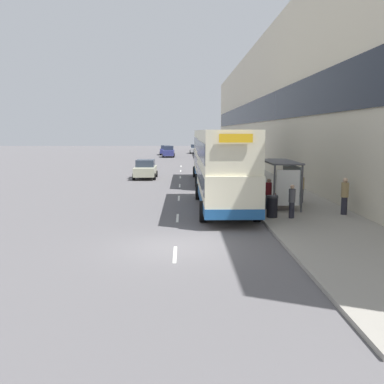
{
  "coord_description": "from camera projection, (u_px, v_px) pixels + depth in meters",
  "views": [
    {
      "loc": [
        0.31,
        -15.3,
        4.24
      ],
      "look_at": [
        0.9,
        14.69,
        -0.04
      ],
      "focal_mm": 40.0,
      "sensor_mm": 36.0,
      "label": 1
    }
  ],
  "objects": [
    {
      "name": "car_0",
      "position": [
        195.0,
        149.0,
        82.16
      ],
      "size": [
        1.93,
        4.34,
        1.72
      ],
      "color": "silver",
      "rests_on": "ground_plane"
    },
    {
      "name": "pedestrian_4",
      "position": [
        292.0,
        201.0,
        20.22
      ],
      "size": [
        0.32,
        0.32,
        1.6
      ],
      "color": "#23232D",
      "rests_on": "ground_plane"
    },
    {
      "name": "car_2",
      "position": [
        165.0,
        150.0,
        77.35
      ],
      "size": [
        1.98,
        4.51,
        1.71
      ],
      "rotation": [
        0.0,
        0.0,
        3.14
      ],
      "color": "navy",
      "rests_on": "ground_plane"
    },
    {
      "name": "pedestrian_3",
      "position": [
        345.0,
        196.0,
        21.08
      ],
      "size": [
        0.36,
        0.36,
        1.83
      ],
      "color": "#23232D",
      "rests_on": "ground_plane"
    },
    {
      "name": "ground_plane",
      "position": [
        175.0,
        247.0,
        15.74
      ],
      "size": [
        220.0,
        220.0,
        0.0
      ],
      "primitive_type": "plane",
      "color": "#5B595B"
    },
    {
      "name": "lane_mark_4",
      "position": [
        180.0,
        177.0,
        39.62
      ],
      "size": [
        0.12,
        2.0,
        0.01
      ],
      "color": "silver",
      "rests_on": "ground_plane"
    },
    {
      "name": "lane_mark_2",
      "position": [
        179.0,
        198.0,
        27.2
      ],
      "size": [
        0.12,
        2.0,
        0.01
      ],
      "color": "silver",
      "rests_on": "ground_plane"
    },
    {
      "name": "car_3",
      "position": [
        169.0,
        152.0,
        70.45
      ],
      "size": [
        1.95,
        4.57,
        1.85
      ],
      "rotation": [
        0.0,
        0.0,
        3.14
      ],
      "color": "navy",
      "rests_on": "ground_plane"
    },
    {
      "name": "pedestrian_at_shelter",
      "position": [
        251.0,
        181.0,
        28.58
      ],
      "size": [
        0.31,
        0.31,
        1.58
      ],
      "color": "#23232D",
      "rests_on": "ground_plane"
    },
    {
      "name": "bus_shelter",
      "position": [
        284.0,
        175.0,
        23.18
      ],
      "size": [
        1.6,
        4.2,
        2.48
      ],
      "color": "#4C4C51",
      "rests_on": "ground_plane"
    },
    {
      "name": "double_decker_bus_near",
      "position": [
        224.0,
        168.0,
        22.97
      ],
      "size": [
        2.85,
        10.33,
        4.3
      ],
      "color": "beige",
      "rests_on": "ground_plane"
    },
    {
      "name": "terrace_facade",
      "position": [
        265.0,
        106.0,
        53.02
      ],
      "size": [
        3.1,
        93.0,
        14.72
      ],
      "color": "beige",
      "rests_on": "ground_plane"
    },
    {
      "name": "lane_mark_5",
      "position": [
        181.0,
        171.0,
        45.83
      ],
      "size": [
        0.12,
        2.0,
        0.01
      ],
      "color": "silver",
      "rests_on": "ground_plane"
    },
    {
      "name": "lane_mark_0",
      "position": [
        175.0,
        254.0,
        14.79
      ],
      "size": [
        0.12,
        2.0,
        0.01
      ],
      "color": "silver",
      "rests_on": "ground_plane"
    },
    {
      "name": "litter_bin",
      "position": [
        272.0,
        206.0,
        20.46
      ],
      "size": [
        0.55,
        0.55,
        1.05
      ],
      "color": "black",
      "rests_on": "ground_plane"
    },
    {
      "name": "double_decker_bus_ahead",
      "position": [
        211.0,
        155.0,
        35.67
      ],
      "size": [
        2.85,
        11.02,
        4.3
      ],
      "color": "beige",
      "rests_on": "ground_plane"
    },
    {
      "name": "pedestrian_2",
      "position": [
        301.0,
        188.0,
        24.6
      ],
      "size": [
        0.33,
        0.33,
        1.68
      ],
      "color": "#23232D",
      "rests_on": "ground_plane"
    },
    {
      "name": "pavement",
      "position": [
        232.0,
        164.0,
        53.97
      ],
      "size": [
        5.0,
        93.0,
        0.14
      ],
      "color": "gray",
      "rests_on": "ground_plane"
    },
    {
      "name": "pedestrian_1",
      "position": [
        269.0,
        194.0,
        22.59
      ],
      "size": [
        0.32,
        0.32,
        1.62
      ],
      "color": "#23232D",
      "rests_on": "ground_plane"
    },
    {
      "name": "lane_mark_3",
      "position": [
        180.0,
        186.0,
        33.41
      ],
      "size": [
        0.12,
        2.0,
        0.01
      ],
      "color": "silver",
      "rests_on": "ground_plane"
    },
    {
      "name": "lane_mark_6",
      "position": [
        181.0,
        166.0,
        52.04
      ],
      "size": [
        0.12,
        2.0,
        0.01
      ],
      "color": "silver",
      "rests_on": "ground_plane"
    },
    {
      "name": "car_1",
      "position": [
        145.0,
        169.0,
        38.5
      ],
      "size": [
        2.03,
        4.05,
        1.69
      ],
      "rotation": [
        0.0,
        0.0,
        3.14
      ],
      "color": "#B7B799",
      "rests_on": "ground_plane"
    },
    {
      "name": "lane_mark_1",
      "position": [
        177.0,
        218.0,
        20.99
      ],
      "size": [
        0.12,
        2.0,
        0.01
      ],
      "color": "silver",
      "rests_on": "ground_plane"
    }
  ]
}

